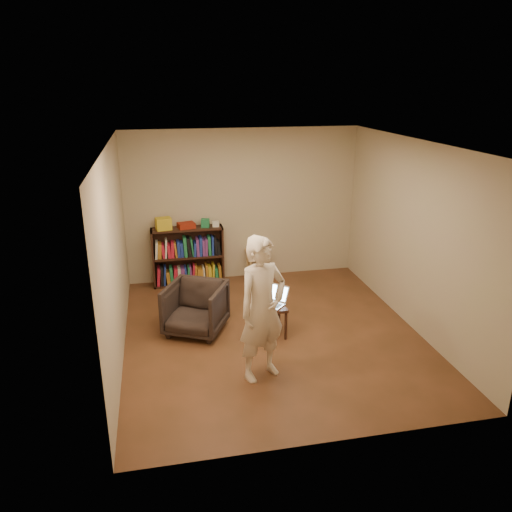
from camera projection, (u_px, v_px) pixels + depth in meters
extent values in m
plane|color=#472C16|center=(272.00, 334.00, 6.93)|extent=(4.50, 4.50, 0.00)
plane|color=silver|center=(274.00, 144.00, 6.07)|extent=(4.50, 4.50, 0.00)
plane|color=tan|center=(243.00, 205.00, 8.58)|extent=(4.00, 0.00, 4.00)
plane|color=tan|center=(115.00, 255.00, 6.12)|extent=(0.00, 4.50, 4.50)
plane|color=tan|center=(414.00, 236.00, 6.88)|extent=(0.00, 4.50, 4.50)
cube|color=black|center=(153.00, 258.00, 8.39)|extent=(0.03, 0.30, 1.00)
cube|color=black|center=(222.00, 254.00, 8.61)|extent=(0.03, 0.30, 1.00)
cube|color=black|center=(187.00, 254.00, 8.63)|extent=(1.20, 0.02, 1.00)
cube|color=black|center=(189.00, 282.00, 8.66)|extent=(1.20, 0.30, 0.03)
cube|color=black|center=(188.00, 256.00, 8.50)|extent=(1.14, 0.30, 0.03)
cube|color=black|center=(187.00, 229.00, 8.34)|extent=(1.20, 0.30, 0.03)
cube|color=gold|center=(164.00, 224.00, 8.21)|extent=(0.27, 0.22, 0.20)
cube|color=maroon|center=(186.00, 225.00, 8.31)|extent=(0.31, 0.26, 0.09)
cube|color=#1F7544|center=(205.00, 223.00, 8.37)|extent=(0.16, 0.16, 0.13)
cube|color=silver|center=(216.00, 224.00, 8.41)|extent=(0.12, 0.12, 0.09)
cube|color=tan|center=(257.00, 252.00, 8.67)|extent=(0.37, 0.37, 0.04)
cylinder|color=tan|center=(251.00, 269.00, 8.60)|extent=(0.04, 0.04, 0.50)
cylinder|color=tan|center=(267.00, 268.00, 8.66)|extent=(0.04, 0.04, 0.50)
cylinder|color=tan|center=(248.00, 264.00, 8.87)|extent=(0.04, 0.04, 0.50)
cylinder|color=tan|center=(264.00, 263.00, 8.93)|extent=(0.04, 0.04, 0.50)
imported|color=black|center=(195.00, 308.00, 6.89)|extent=(1.02, 1.03, 0.71)
cube|color=black|center=(269.00, 306.00, 6.79)|extent=(0.43, 0.43, 0.04)
cylinder|color=black|center=(259.00, 328.00, 6.65)|extent=(0.04, 0.04, 0.40)
cylinder|color=black|center=(286.00, 326.00, 6.73)|extent=(0.04, 0.04, 0.40)
cylinder|color=black|center=(253.00, 316.00, 7.00)|extent=(0.04, 0.04, 0.40)
cylinder|color=black|center=(279.00, 314.00, 7.07)|extent=(0.04, 0.04, 0.40)
cube|color=#AEAEB2|center=(271.00, 305.00, 6.78)|extent=(0.41, 0.41, 0.02)
cube|color=black|center=(271.00, 304.00, 6.77)|extent=(0.30, 0.29, 0.00)
cube|color=#AEAEB2|center=(277.00, 293.00, 6.87)|extent=(0.32, 0.32, 0.22)
cube|color=#A7CFEA|center=(277.00, 293.00, 6.87)|extent=(0.28, 0.27, 0.18)
imported|color=beige|center=(262.00, 309.00, 5.68)|extent=(0.75, 0.64, 1.73)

